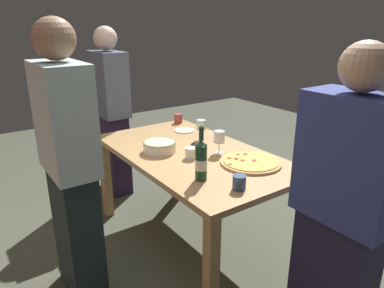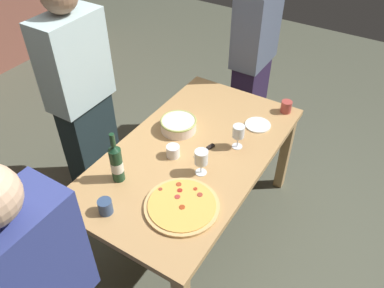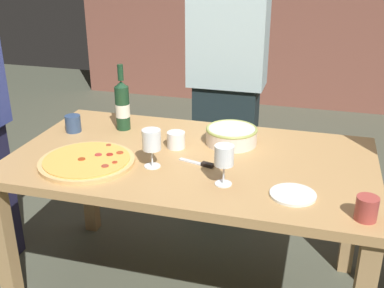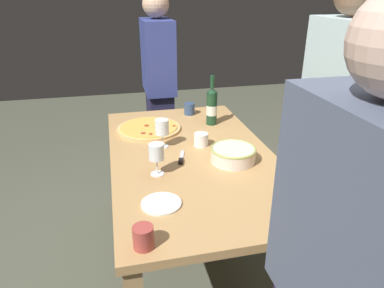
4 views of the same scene
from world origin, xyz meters
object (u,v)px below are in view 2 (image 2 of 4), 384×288
at_px(wine_glass_by_bottle, 238,133).
at_px(pizza_knife, 207,149).
at_px(cup_amber, 105,207).
at_px(person_guest_right, 253,59).
at_px(pizza, 182,206).
at_px(wine_bottle, 116,163).
at_px(cup_spare, 286,107).
at_px(dining_table, 192,162).
at_px(person_guest_left, 82,98).
at_px(cup_ceramic, 173,151).
at_px(serving_bowl, 178,124).
at_px(wine_glass_near_pizza, 201,158).
at_px(side_plate, 258,125).

xyz_separation_m(wine_glass_by_bottle, pizza_knife, (-0.13, 0.15, -0.11)).
relative_size(cup_amber, person_guest_right, 0.05).
height_order(pizza, wine_glass_by_bottle, wine_glass_by_bottle).
bearing_deg(wine_glass_by_bottle, pizza, 177.24).
height_order(wine_bottle, cup_spare, wine_bottle).
bearing_deg(pizza_knife, dining_table, 129.19).
xyz_separation_m(dining_table, pizza, (-0.42, -0.19, 0.10)).
height_order(wine_bottle, person_guest_left, person_guest_left).
xyz_separation_m(cup_ceramic, cup_spare, (0.81, -0.42, 0.00)).
bearing_deg(dining_table, person_guest_right, 6.36).
bearing_deg(serving_bowl, cup_spare, -43.03).
relative_size(serving_bowl, wine_glass_by_bottle, 1.48).
relative_size(pizza, person_guest_left, 0.24).
distance_m(wine_bottle, cup_spare, 1.29).
height_order(wine_glass_by_bottle, person_guest_left, person_guest_left).
xyz_separation_m(wine_bottle, cup_amber, (-0.23, -0.10, -0.09)).
xyz_separation_m(pizza, cup_ceramic, (0.32, 0.27, 0.03)).
xyz_separation_m(wine_glass_by_bottle, cup_ceramic, (-0.29, 0.30, -0.08)).
distance_m(serving_bowl, cup_ceramic, 0.26).
distance_m(wine_glass_by_bottle, person_guest_left, 1.14).
bearing_deg(serving_bowl, wine_glass_by_bottle, -83.02).
height_order(serving_bowl, wine_glass_near_pizza, wine_glass_near_pizza).
distance_m(wine_glass_near_pizza, person_guest_left, 1.05).
distance_m(wine_glass_near_pizza, wine_glass_by_bottle, 0.33).
relative_size(dining_table, wine_bottle, 4.78).
relative_size(cup_spare, side_plate, 0.49).
distance_m(serving_bowl, wine_glass_near_pizza, 0.44).
distance_m(pizza, serving_bowl, 0.68).
bearing_deg(person_guest_left, pizza_knife, 3.40).
distance_m(serving_bowl, side_plate, 0.54).
relative_size(wine_glass_by_bottle, person_guest_left, 0.10).
height_order(cup_ceramic, pizza_knife, cup_ceramic).
height_order(cup_amber, cup_ceramic, cup_amber).
distance_m(wine_glass_by_bottle, pizza_knife, 0.23).
bearing_deg(wine_glass_near_pizza, pizza_knife, 20.30).
distance_m(wine_bottle, wine_glass_near_pizza, 0.48).
distance_m(dining_table, wine_glass_near_pizza, 0.29).
bearing_deg(side_plate, wine_glass_near_pizza, 170.72).
bearing_deg(cup_ceramic, wine_bottle, 154.40).
bearing_deg(cup_spare, cup_amber, 160.82).
bearing_deg(dining_table, pizza, -155.09).
xyz_separation_m(serving_bowl, person_guest_right, (1.04, -0.06, 0.02)).
distance_m(wine_glass_near_pizza, cup_amber, 0.60).
xyz_separation_m(wine_glass_near_pizza, person_guest_left, (0.10, 1.04, -0.02)).
distance_m(cup_ceramic, side_plate, 0.65).
relative_size(dining_table, pizza_knife, 9.69).
distance_m(wine_glass_by_bottle, person_guest_right, 1.05).
distance_m(wine_bottle, person_guest_left, 0.77).
relative_size(dining_table, serving_bowl, 6.57).
xyz_separation_m(dining_table, person_guest_left, (-0.03, 0.89, 0.20)).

